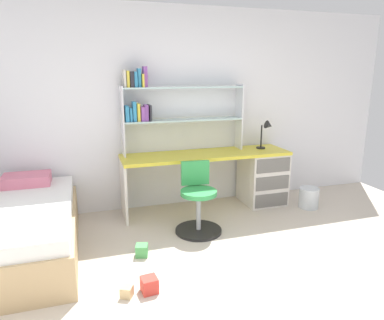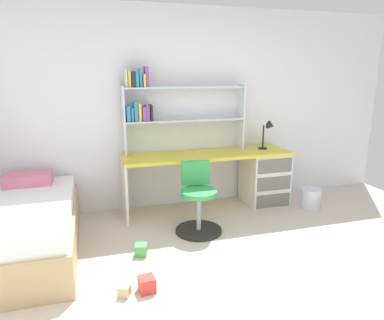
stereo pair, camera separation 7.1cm
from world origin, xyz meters
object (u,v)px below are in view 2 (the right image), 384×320
desk (249,174)px  bookshelf_hutch (167,104)px  waste_bin (311,199)px  toy_block_natural_2 (124,291)px  toy_block_green_3 (141,250)px  toy_block_red_1 (147,284)px  swivel_chair (198,205)px  desk_lamp (269,130)px  bed_platform (22,229)px

desk → bookshelf_hutch: (-1.07, 0.17, 0.94)m
waste_bin → toy_block_natural_2: (-2.54, -1.20, -0.09)m
bookshelf_hutch → toy_block_green_3: bookshelf_hutch is taller
toy_block_red_1 → swivel_chair: bearing=52.7°
desk → desk_lamp: (0.27, 0.02, 0.58)m
toy_block_natural_2 → toy_block_green_3: bearing=69.8°
toy_block_red_1 → toy_block_green_3: size_ratio=1.11×
swivel_chair → toy_block_natural_2: (-0.92, -0.98, -0.26)m
desk → toy_block_green_3: desk is taller
bed_platform → waste_bin: bed_platform is taller
bookshelf_hutch → toy_block_green_3: 1.81m
bookshelf_hutch → toy_block_natural_2: size_ratio=17.39×
waste_bin → toy_block_red_1: size_ratio=2.11×
desk → toy_block_red_1: size_ratio=16.93×
desk → bed_platform: desk is taller
desk → swivel_chair: bearing=-146.1°
waste_bin → bed_platform: bearing=-176.1°
desk_lamp → toy_block_red_1: (-1.91, -1.59, -0.94)m
toy_block_red_1 → desk_lamp: bearing=39.8°
bed_platform → toy_block_green_3: size_ratio=15.90×
waste_bin → toy_block_green_3: 2.39m
desk → toy_block_green_3: 1.91m
swivel_chair → toy_block_green_3: bearing=-152.0°
swivel_chair → toy_block_red_1: swivel_chair is taller
toy_block_red_1 → toy_block_natural_2: (-0.18, -0.01, -0.02)m
desk → toy_block_green_3: (-1.60, -0.98, -0.36)m
desk → bookshelf_hutch: bookshelf_hutch is taller
desk_lamp → swivel_chair: desk_lamp is taller
bookshelf_hutch → waste_bin: 2.24m
toy_block_natural_2 → toy_block_green_3: 0.64m
swivel_chair → bed_platform: 1.80m
bookshelf_hutch → toy_block_natural_2: (-0.75, -1.75, -1.31)m
toy_block_red_1 → toy_block_natural_2: 0.19m
bookshelf_hutch → bed_platform: size_ratio=0.85×
toy_block_green_3 → desk_lamp: bearing=28.0°
desk → bed_platform: size_ratio=1.18×
swivel_chair → toy_block_natural_2: bearing=-133.3°
desk → toy_block_green_3: size_ratio=18.76×
desk_lamp → toy_block_red_1: 2.65m
desk_lamp → swivel_chair: (-1.17, -0.62, -0.69)m
desk_lamp → toy_block_natural_2: desk_lamp is taller
bookshelf_hutch → swivel_chair: 1.32m
toy_block_green_3 → swivel_chair: bearing=28.0°
toy_block_red_1 → bed_platform: bearing=137.9°
desk → bookshelf_hutch: bearing=171.2°
swivel_chair → bed_platform: bearing=-179.8°
toy_block_natural_2 → toy_block_green_3: size_ratio=0.78×
waste_bin → bookshelf_hutch: bearing=163.0°
bed_platform → toy_block_red_1: 1.45m
toy_block_red_1 → toy_block_natural_2: bearing=-177.0°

